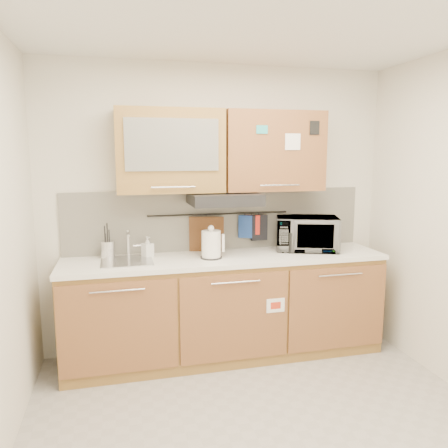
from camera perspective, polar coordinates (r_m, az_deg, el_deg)
floor at (r=3.16m, az=6.10°, el=-25.84°), size 3.20×3.20×0.00m
ceiling at (r=2.70m, az=7.14°, el=26.09°), size 3.20×3.20×0.00m
wall_back at (r=4.06m, az=-0.79°, el=1.98°), size 3.20×0.00×3.20m
base_cabinet at (r=3.98m, az=0.26°, el=-11.45°), size 2.80×0.64×0.88m
countertop at (r=3.84m, az=0.27°, el=-4.53°), size 2.82×0.62×0.04m
backsplash at (r=4.06m, az=-0.74°, el=0.56°), size 2.80×0.02×0.56m
upper_cabinets at (r=3.85m, az=-0.27°, el=9.50°), size 1.82×0.37×0.70m
range_hood at (r=3.80m, az=0.06°, el=3.31°), size 0.60×0.46×0.10m
sink at (r=3.74m, az=-12.56°, el=-4.74°), size 0.42×0.40×0.26m
utensil_rail at (r=4.02m, az=-0.62°, el=1.32°), size 1.30×0.02×0.02m
utensil_crock at (r=3.87m, az=-14.92°, el=-3.24°), size 0.14×0.14×0.30m
kettle at (r=3.74m, az=-1.67°, el=-2.76°), size 0.21×0.19×0.29m
toaster at (r=4.07m, az=9.55°, el=-2.18°), size 0.27×0.18×0.19m
microwave at (r=4.14m, az=10.75°, el=-1.20°), size 0.65×0.54×0.31m
soap_bottle at (r=3.84m, az=-9.95°, el=-2.95°), size 0.11×0.11×0.18m
cutting_board at (r=4.01m, az=-2.29°, el=-1.83°), size 0.31×0.10×0.39m
oven_mitt at (r=4.08m, az=2.80°, el=-0.34°), size 0.13×0.08×0.21m
dark_pouch at (r=4.13m, az=4.60°, el=-0.47°), size 0.15×0.05×0.24m
pot_holder at (r=4.10m, az=3.66°, el=-0.11°), size 0.15×0.07×0.18m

